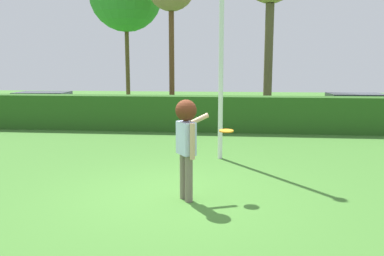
{
  "coord_description": "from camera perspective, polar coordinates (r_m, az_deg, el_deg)",
  "views": [
    {
      "loc": [
        1.05,
        -6.74,
        2.37
      ],
      "look_at": [
        0.26,
        0.84,
        1.15
      ],
      "focal_mm": 35.95,
      "sensor_mm": 36.0,
      "label": 1
    }
  ],
  "objects": [
    {
      "name": "ground_plane",
      "position": [
        7.22,
        -2.78,
        -10.07
      ],
      "size": [
        60.0,
        60.0,
        0.0
      ],
      "primitive_type": "plane",
      "color": "#41772D"
    },
    {
      "name": "person",
      "position": [
        6.73,
        -0.81,
        -1.04
      ],
      "size": [
        0.58,
        0.8,
        1.81
      ],
      "color": "#76655C",
      "rests_on": "ground"
    },
    {
      "name": "frisbee",
      "position": [
        7.03,
        5.11,
        -0.42
      ],
      "size": [
        0.26,
        0.26,
        0.04
      ],
      "color": "orange"
    },
    {
      "name": "lamppost",
      "position": [
        9.88,
        4.4,
        14.88
      ],
      "size": [
        0.24,
        0.24,
        6.11
      ],
      "color": "silver",
      "rests_on": "ground"
    },
    {
      "name": "hedge_row",
      "position": [
        14.27,
        1.69,
        2.17
      ],
      "size": [
        29.33,
        0.9,
        1.3
      ],
      "primitive_type": "cube",
      "color": "#28571B",
      "rests_on": "ground"
    },
    {
      "name": "parked_car_white",
      "position": [
        18.52,
        -21.19,
        3.27
      ],
      "size": [
        4.35,
        2.14,
        1.25
      ],
      "color": "white",
      "rests_on": "ground"
    },
    {
      "name": "parked_car_green",
      "position": [
        17.71,
        23.08,
        2.92
      ],
      "size": [
        4.21,
        1.83,
        1.25
      ],
      "color": "#1E6633",
      "rests_on": "ground"
    }
  ]
}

